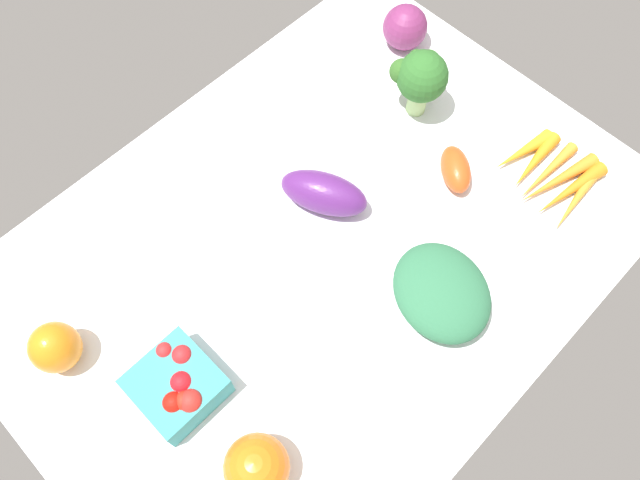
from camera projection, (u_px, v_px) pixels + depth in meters
The scene contains 10 objects.
tablecloth at pixel (320, 248), 102.95cm from camera, with size 104.00×76.00×2.00cm, color white.
roma_tomato at pixel (456, 169), 105.65cm from camera, with size 8.99×4.80×4.80cm, color #D64D1B.
eggplant at pixel (324, 193), 102.44cm from camera, with size 14.68×6.83×6.83cm, color #582370.
heirloom_tomato_orange at pixel (257, 467), 82.81cm from camera, with size 8.91×8.91×8.91cm, color orange.
bell_pepper_orange at pixel (55, 347), 90.17cm from camera, with size 7.33×7.33×8.53cm, color orange.
berry_basket at pixel (178, 386), 88.84cm from camera, with size 11.37×11.37×6.82cm.
red_onion_near_basket at pixel (405, 27), 117.33cm from camera, with size 8.39×8.39×8.39cm, color #782A5D.
leafy_greens_clump at pixel (442, 292), 94.93cm from camera, with size 16.78×14.12×6.63cm, color #2F6D49.
carrot_bunch at pixel (552, 176), 106.35cm from camera, with size 16.44×16.75×2.72cm.
broccoli_head at pixel (420, 76), 106.76cm from camera, with size 9.70×9.77×13.28cm.
Camera 1 is at (-31.30, -31.11, 94.02)cm, focal length 35.28 mm.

